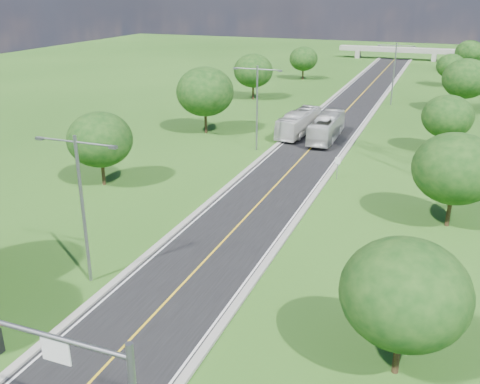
# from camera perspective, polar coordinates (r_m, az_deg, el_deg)

# --- Properties ---
(ground) EXTENTS (260.00, 260.00, 0.00)m
(ground) POSITION_cam_1_polar(r_m,az_deg,el_deg) (77.18, 9.79, 6.95)
(ground) COLOR #224914
(ground) RESTS_ON ground
(road) EXTENTS (8.00, 150.00, 0.06)m
(road) POSITION_cam_1_polar(r_m,az_deg,el_deg) (82.91, 10.67, 7.88)
(road) COLOR black
(road) RESTS_ON ground
(curb_left) EXTENTS (0.50, 150.00, 0.22)m
(curb_left) POSITION_cam_1_polar(r_m,az_deg,el_deg) (83.75, 7.80, 8.24)
(curb_left) COLOR gray
(curb_left) RESTS_ON ground
(curb_right) EXTENTS (0.50, 150.00, 0.22)m
(curb_right) POSITION_cam_1_polar(r_m,az_deg,el_deg) (82.25, 13.60, 7.61)
(curb_right) COLOR gray
(curb_right) RESTS_ON ground
(signal_mast) EXTENTS (8.54, 0.33, 7.20)m
(signal_mast) POSITION_cam_1_polar(r_m,az_deg,el_deg) (21.42, -16.34, -18.93)
(signal_mast) COLOR slate
(signal_mast) RESTS_ON ground
(speed_limit_sign) EXTENTS (0.55, 0.09, 2.40)m
(speed_limit_sign) POSITION_cam_1_polar(r_m,az_deg,el_deg) (54.99, 10.36, 2.92)
(speed_limit_sign) COLOR slate
(speed_limit_sign) RESTS_ON ground
(overpass) EXTENTS (30.00, 3.00, 3.20)m
(overpass) POSITION_cam_1_polar(r_m,az_deg,el_deg) (155.04, 16.27, 14.31)
(overpass) COLOR gray
(overpass) RESTS_ON ground
(streetlight_near_left) EXTENTS (5.90, 0.25, 10.00)m
(streetlight_near_left) POSITION_cam_1_polar(r_m,az_deg,el_deg) (35.12, -16.55, -0.61)
(streetlight_near_left) COLOR slate
(streetlight_near_left) RESTS_ON ground
(streetlight_mid_left) EXTENTS (5.90, 0.25, 10.00)m
(streetlight_mid_left) POSITION_cam_1_polar(r_m,az_deg,el_deg) (63.29, 1.83, 9.69)
(streetlight_mid_left) COLOR slate
(streetlight_mid_left) RESTS_ON ground
(streetlight_far_right) EXTENTS (5.90, 0.25, 10.00)m
(streetlight_far_right) POSITION_cam_1_polar(r_m,az_deg,el_deg) (92.76, 16.13, 12.53)
(streetlight_far_right) COLOR slate
(streetlight_far_right) RESTS_ON ground
(tree_lb) EXTENTS (6.30, 6.30, 7.33)m
(tree_lb) POSITION_cam_1_polar(r_m,az_deg,el_deg) (53.42, -14.71, 5.44)
(tree_lb) COLOR black
(tree_lb) RESTS_ON ground
(tree_lc) EXTENTS (7.56, 7.56, 8.79)m
(tree_lc) POSITION_cam_1_polar(r_m,az_deg,el_deg) (71.27, -3.75, 10.64)
(tree_lc) COLOR black
(tree_lc) RESTS_ON ground
(tree_ld) EXTENTS (6.72, 6.72, 7.82)m
(tree_ld) POSITION_cam_1_polar(r_m,az_deg,el_deg) (94.04, 1.42, 12.81)
(tree_ld) COLOR black
(tree_ld) RESTS_ON ground
(tree_le) EXTENTS (5.88, 5.88, 6.84)m
(tree_le) POSITION_cam_1_polar(r_m,az_deg,el_deg) (116.12, 6.79, 13.94)
(tree_le) COLOR black
(tree_le) RESTS_ON ground
(tree_ra) EXTENTS (6.30, 6.30, 7.33)m
(tree_ra) POSITION_cam_1_polar(r_m,az_deg,el_deg) (27.24, 17.16, -10.28)
(tree_ra) COLOR black
(tree_ra) RESTS_ON ground
(tree_rb) EXTENTS (6.72, 6.72, 7.82)m
(tree_rb) POSITION_cam_1_polar(r_m,az_deg,el_deg) (45.55, 21.98, 2.33)
(tree_rb) COLOR black
(tree_rb) RESTS_ON ground
(tree_rc) EXTENTS (5.88, 5.88, 6.84)m
(tree_rc) POSITION_cam_1_polar(r_m,az_deg,el_deg) (67.00, 21.27, 7.51)
(tree_rc) COLOR black
(tree_rc) RESTS_ON ground
(tree_rd) EXTENTS (7.14, 7.14, 8.30)m
(tree_rd) POSITION_cam_1_polar(r_m,az_deg,el_deg) (90.50, 22.98, 11.07)
(tree_rd) COLOR black
(tree_rd) RESTS_ON ground
(tree_re) EXTENTS (5.46, 5.46, 6.35)m
(tree_re) POSITION_cam_1_polar(r_m,az_deg,el_deg) (114.42, 21.56, 12.40)
(tree_re) COLOR black
(tree_re) RESTS_ON ground
(tree_rf) EXTENTS (6.30, 6.30, 7.33)m
(tree_rf) POSITION_cam_1_polar(r_m,az_deg,el_deg) (134.26, 23.28, 13.52)
(tree_rf) COLOR black
(tree_rf) RESTS_ON ground
(bus_outbound) EXTENTS (2.84, 11.39, 3.16)m
(bus_outbound) POSITION_cam_1_polar(r_m,az_deg,el_deg) (69.46, 9.20, 6.82)
(bus_outbound) COLOR beige
(bus_outbound) RESTS_ON road
(bus_inbound) EXTENTS (3.44, 11.23, 3.08)m
(bus_inbound) POSITION_cam_1_polar(r_m,az_deg,el_deg) (71.59, 6.29, 7.35)
(bus_inbound) COLOR silver
(bus_inbound) RESTS_ON road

